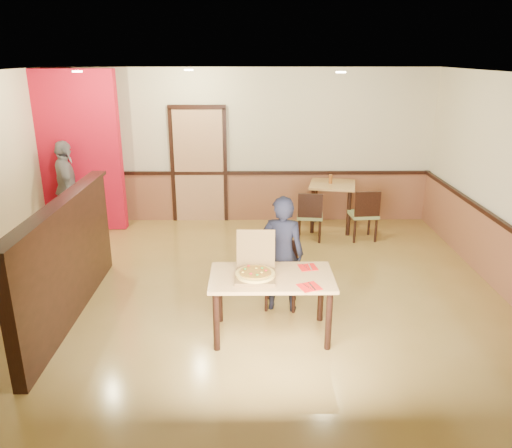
% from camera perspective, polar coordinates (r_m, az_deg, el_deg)
% --- Properties ---
extents(floor, '(7.00, 7.00, 0.00)m').
position_cam_1_polar(floor, '(6.38, -2.02, -9.38)').
color(floor, '#B59146').
rests_on(floor, ground).
extents(ceiling, '(7.00, 7.00, 0.00)m').
position_cam_1_polar(ceiling, '(5.62, -2.36, 16.63)').
color(ceiling, black).
rests_on(ceiling, wall_back).
extents(wall_back, '(7.00, 0.00, 7.00)m').
position_cam_1_polar(wall_back, '(9.26, -1.60, 8.82)').
color(wall_back, beige).
rests_on(wall_back, floor).
extents(wainscot_back, '(7.00, 0.04, 0.90)m').
position_cam_1_polar(wainscot_back, '(9.45, -1.55, 3.11)').
color(wainscot_back, brown).
rests_on(wainscot_back, floor).
extents(chair_rail_back, '(7.00, 0.06, 0.06)m').
position_cam_1_polar(chair_rail_back, '(9.31, -1.58, 5.86)').
color(chair_rail_back, black).
rests_on(chair_rail_back, wall_back).
extents(back_door, '(0.90, 0.06, 2.10)m').
position_cam_1_polar(back_door, '(9.34, -6.53, 6.60)').
color(back_door, tan).
rests_on(back_door, wall_back).
extents(booth_partition, '(0.20, 3.10, 1.44)m').
position_cam_1_polar(booth_partition, '(6.27, -20.79, -3.79)').
color(booth_partition, black).
rests_on(booth_partition, floor).
extents(red_accent_panel, '(1.60, 0.20, 2.78)m').
position_cam_1_polar(red_accent_panel, '(9.29, -20.02, 7.73)').
color(red_accent_panel, red).
rests_on(red_accent_panel, floor).
extents(spot_a, '(0.14, 0.14, 0.02)m').
position_cam_1_polar(spot_a, '(7.82, -19.75, 16.09)').
color(spot_a, '#FFE7B2').
rests_on(spot_a, ceiling).
extents(spot_b, '(0.14, 0.14, 0.02)m').
position_cam_1_polar(spot_b, '(8.18, -7.69, 17.06)').
color(spot_b, '#FFE7B2').
rests_on(spot_b, ceiling).
extents(spot_c, '(0.14, 0.14, 0.02)m').
position_cam_1_polar(spot_c, '(7.23, 9.68, 16.74)').
color(spot_c, '#FFE7B2').
rests_on(spot_c, ceiling).
extents(main_table, '(1.35, 0.78, 0.72)m').
position_cam_1_polar(main_table, '(5.52, 1.80, -6.96)').
color(main_table, tan).
rests_on(main_table, floor).
extents(diner_chair, '(0.46, 0.46, 0.82)m').
position_cam_1_polar(diner_chair, '(6.27, 2.94, -5.38)').
color(diner_chair, olive).
rests_on(diner_chair, floor).
extents(side_chair_left, '(0.47, 0.47, 0.85)m').
position_cam_1_polar(side_chair_left, '(8.42, 6.19, 1.13)').
color(side_chair_left, olive).
rests_on(side_chair_left, floor).
extents(side_chair_right, '(0.48, 0.48, 0.89)m').
position_cam_1_polar(side_chair_right, '(8.57, 12.28, 1.25)').
color(side_chair_right, olive).
rests_on(side_chair_right, floor).
extents(side_table, '(0.92, 0.92, 0.84)m').
position_cam_1_polar(side_table, '(9.01, 8.69, 3.47)').
color(side_table, tan).
rests_on(side_table, floor).
extents(diner, '(0.59, 0.44, 1.46)m').
position_cam_1_polar(diner, '(6.02, 2.99, -3.47)').
color(diner, black).
rests_on(diner, floor).
extents(passerby, '(0.76, 1.05, 1.65)m').
position_cam_1_polar(passerby, '(9.18, -20.76, 3.82)').
color(passerby, gray).
rests_on(passerby, floor).
extents(pizza_box, '(0.44, 0.52, 0.45)m').
position_cam_1_polar(pizza_box, '(5.44, -0.07, -5.42)').
color(pizza_box, brown).
rests_on(pizza_box, main_table).
extents(pizza, '(0.49, 0.49, 0.03)m').
position_cam_1_polar(pizza, '(5.40, -0.08, -5.74)').
color(pizza, '#E7C454').
rests_on(pizza, pizza_box).
extents(napkin_near, '(0.27, 0.27, 0.01)m').
position_cam_1_polar(napkin_near, '(5.25, 6.12, -7.15)').
color(napkin_near, red).
rests_on(napkin_near, main_table).
extents(napkin_far, '(0.23, 0.23, 0.01)m').
position_cam_1_polar(napkin_far, '(5.70, 5.94, -4.94)').
color(napkin_far, red).
rests_on(napkin_far, main_table).
extents(condiment, '(0.06, 0.06, 0.16)m').
position_cam_1_polar(condiment, '(8.96, 8.52, 5.11)').
color(condiment, brown).
rests_on(condiment, side_table).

